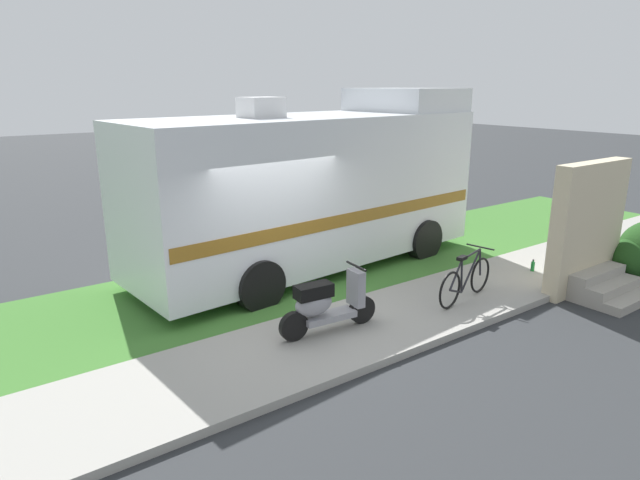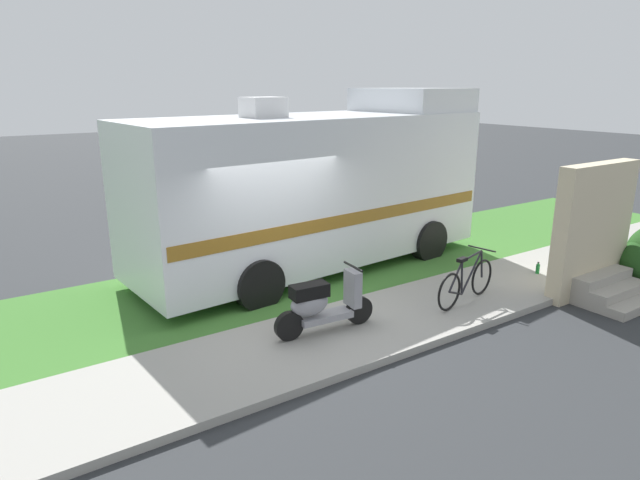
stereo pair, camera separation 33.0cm
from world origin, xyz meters
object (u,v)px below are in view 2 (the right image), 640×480
Objects in this scene: motorhome_rv at (316,186)px; scooter at (321,304)px; pickup_truck_near at (344,178)px; bottle_green at (538,269)px; bicycle at (466,282)px.

motorhome_rv is 3.57m from scooter.
pickup_truck_near reaches higher than bottle_green.
pickup_truck_near is (3.87, 4.33, -0.79)m from motorhome_rv.
motorhome_rv is at bearing -131.79° from pickup_truck_near.
scooter is at bearing -128.30° from pickup_truck_near.
bicycle is (0.89, -3.24, -1.24)m from motorhome_rv.
scooter is 6.97× the size of bottle_green.
bottle_green is at bearing -43.42° from motorhome_rv.
pickup_truck_near is (5.68, 7.19, 0.36)m from scooter.
motorhome_rv is at bearing 57.72° from scooter.
motorhome_rv is 1.39× the size of pickup_truck_near.
bottle_green is (3.21, -3.03, -1.51)m from motorhome_rv.
bicycle is 7.00× the size of bottle_green.
pickup_truck_near is 7.43m from bottle_green.
bottle_green is (-0.67, -7.37, -0.72)m from pickup_truck_near.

